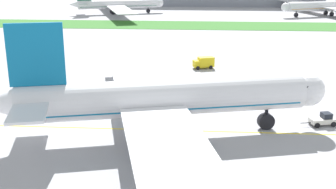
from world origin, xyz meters
TOP-DOWN VIEW (x-y plane):
  - ground_plane at (0.00, 0.00)m, footprint 600.00×600.00m
  - apron_taxi_line at (0.00, 0.54)m, footprint 280.00×0.36m
  - grass_median_strip at (0.00, 117.17)m, footprint 320.00×24.00m
  - airliner_foreground at (1.24, -2.00)m, footprint 53.45×85.48m
  - pushback_tug at (28.28, 4.75)m, footprint 6.10×3.37m
  - ground_crew_wingwalker_port at (-0.03, 0.02)m, footprint 0.46×0.52m
  - service_truck_baggage_loader at (8.44, 43.24)m, footprint 5.63×3.83m
  - parked_airliner_far_centre at (-34.32, 153.70)m, footprint 45.41×74.59m
  - parked_airliner_far_right at (67.44, 152.91)m, footprint 44.80×73.74m

SIDE VIEW (x-z plane):
  - ground_plane at x=0.00m, z-range 0.00..0.00m
  - apron_taxi_line at x=0.00m, z-range 0.00..0.01m
  - grass_median_strip at x=0.00m, z-range 0.00..0.10m
  - pushback_tug at x=28.28m, z-range -0.09..2.06m
  - ground_crew_wingwalker_port at x=-0.03m, z-range 0.19..1.92m
  - service_truck_baggage_loader at x=8.44m, z-range 0.11..3.03m
  - parked_airliner_far_centre at x=-34.32m, z-range -2.23..11.64m
  - parked_airliner_far_right at x=67.44m, z-range -2.24..11.74m
  - airliner_foreground at x=1.24m, z-range -2.95..15.44m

